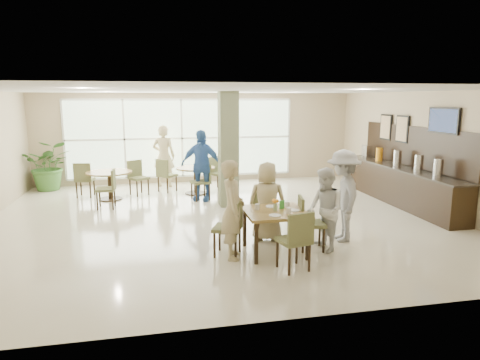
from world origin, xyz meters
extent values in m
plane|color=beige|center=(0.00, 0.00, 0.00)|extent=(10.00, 10.00, 0.00)
plane|color=white|center=(0.00, 0.00, 2.80)|extent=(10.00, 10.00, 0.00)
plane|color=tan|center=(0.00, 4.50, 1.40)|extent=(10.00, 0.00, 10.00)
plane|color=tan|center=(0.00, -4.50, 1.40)|extent=(10.00, 0.00, 10.00)
plane|color=tan|center=(5.00, 0.00, 1.40)|extent=(0.00, 9.00, 9.00)
plane|color=silver|center=(-0.50, 4.47, 1.40)|extent=(7.00, 0.00, 7.00)
cube|color=#626C4B|center=(0.40, 1.20, 1.40)|extent=(0.45, 0.45, 2.80)
cube|color=brown|center=(0.59, -2.26, 0.72)|extent=(1.04, 1.04, 0.05)
cube|color=black|center=(0.16, -2.70, 0.35)|extent=(0.06, 0.06, 0.70)
cube|color=black|center=(1.03, -2.70, 0.35)|extent=(0.06, 0.06, 0.70)
cube|color=black|center=(0.16, -1.82, 0.35)|extent=(0.06, 0.06, 0.70)
cube|color=black|center=(1.03, -1.82, 0.35)|extent=(0.06, 0.06, 0.70)
cylinder|color=brown|center=(-2.56, 2.44, 0.73)|extent=(1.18, 1.18, 0.04)
cylinder|color=black|center=(-2.56, 2.44, 0.35)|extent=(0.10, 0.10, 0.71)
cylinder|color=black|center=(-2.56, 2.44, 0.01)|extent=(0.60, 0.60, 0.03)
cylinder|color=brown|center=(-0.27, 2.70, 0.73)|extent=(1.08, 1.08, 0.04)
cylinder|color=black|center=(-0.27, 2.70, 0.35)|extent=(0.10, 0.10, 0.71)
cylinder|color=black|center=(-0.27, 2.70, 0.01)|extent=(0.60, 0.60, 0.03)
cylinder|color=white|center=(0.31, -2.14, 0.80)|extent=(0.08, 0.08, 0.10)
cylinder|color=white|center=(0.76, -2.48, 0.80)|extent=(0.08, 0.08, 0.10)
cylinder|color=white|center=(0.87, -2.08, 0.80)|extent=(0.08, 0.08, 0.10)
cylinder|color=white|center=(0.50, -2.57, 0.76)|extent=(0.20, 0.20, 0.01)
cylinder|color=white|center=(0.60, -1.99, 0.76)|extent=(0.20, 0.20, 0.01)
cylinder|color=white|center=(0.90, -2.32, 0.76)|extent=(0.20, 0.20, 0.01)
cylinder|color=#99B27F|center=(0.59, -2.26, 0.81)|extent=(0.07, 0.07, 0.12)
sphere|color=orange|center=(0.62, -2.26, 0.92)|extent=(0.07, 0.07, 0.07)
sphere|color=orange|center=(0.58, -2.24, 0.92)|extent=(0.07, 0.07, 0.07)
sphere|color=orange|center=(0.58, -2.29, 0.92)|extent=(0.07, 0.07, 0.07)
cube|color=green|center=(0.74, -2.16, 0.82)|extent=(0.10, 0.06, 0.15)
cube|color=black|center=(4.68, 0.50, 0.45)|extent=(0.60, 4.60, 0.90)
cube|color=black|center=(4.68, 0.50, 0.92)|extent=(0.64, 4.70, 0.04)
cube|color=black|center=(4.97, 0.50, 1.45)|extent=(0.04, 4.60, 1.00)
cylinder|color=silver|center=(4.68, -0.90, 1.14)|extent=(0.20, 0.20, 0.40)
cylinder|color=silver|center=(4.68, -0.20, 1.14)|extent=(0.20, 0.20, 0.40)
cylinder|color=silver|center=(4.68, 0.70, 1.14)|extent=(0.20, 0.20, 0.40)
cylinder|color=orange|center=(4.68, 1.60, 1.12)|extent=(0.18, 0.18, 0.36)
cube|color=silver|center=(4.68, 2.30, 1.12)|extent=(0.18, 0.30, 0.36)
cube|color=black|center=(4.94, -0.60, 2.15)|extent=(0.06, 1.00, 0.58)
cube|color=#7F99CC|center=(4.92, -0.60, 2.15)|extent=(0.01, 0.92, 0.50)
cube|color=black|center=(4.95, 1.00, 1.85)|extent=(0.04, 0.55, 0.70)
cube|color=olive|center=(4.92, 1.00, 1.85)|extent=(0.01, 0.47, 0.62)
cube|color=black|center=(4.95, 1.80, 1.85)|extent=(0.04, 0.55, 0.70)
cube|color=olive|center=(4.92, 1.80, 1.85)|extent=(0.01, 0.47, 0.62)
imported|color=#396B2B|center=(-4.37, 4.05, 0.72)|extent=(1.36, 1.36, 1.45)
imported|color=tan|center=(-0.16, -2.33, 0.83)|extent=(0.48, 0.65, 1.65)
imported|color=tan|center=(0.64, -1.56, 0.74)|extent=(0.80, 0.55, 1.49)
imported|color=white|center=(1.47, -2.32, 0.73)|extent=(0.62, 0.76, 1.47)
imported|color=#A4A4A6|center=(2.01, -1.87, 0.86)|extent=(0.82, 1.20, 1.71)
imported|color=#3B69B2|center=(-0.20, 1.89, 0.92)|extent=(1.24, 1.01, 1.85)
imported|color=white|center=(0.62, 2.71, 0.83)|extent=(0.77, 1.59, 1.66)
imported|color=tan|center=(-1.10, 3.86, 0.93)|extent=(0.78, 0.64, 1.86)
camera|label=1|loc=(-1.41, -9.05, 2.63)|focal=32.00mm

